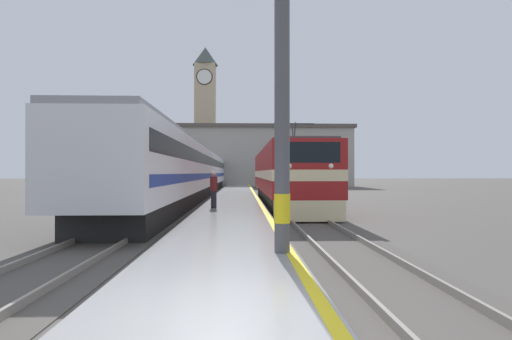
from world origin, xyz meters
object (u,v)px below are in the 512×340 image
object	(u,v)px
locomotive_train	(284,176)
passenger_train	(200,171)
person_on_platform	(214,189)
clock_tower	(205,112)
catenary_mast	(284,71)

from	to	relation	value
locomotive_train	passenger_train	world-z (taller)	locomotive_train
person_on_platform	clock_tower	size ratio (longest dim) A/B	0.07
catenary_mast	passenger_train	bearing A→B (deg)	99.22
passenger_train	locomotive_train	bearing A→B (deg)	-63.10
locomotive_train	passenger_train	xyz separation A→B (m)	(-6.49, 12.79, 0.31)
locomotive_train	person_on_platform	xyz separation A→B (m)	(-3.89, -6.14, -0.57)
passenger_train	person_on_platform	distance (m)	19.12
person_on_platform	clock_tower	xyz separation A→B (m)	(-4.75, 48.00, 10.93)
locomotive_train	catenary_mast	size ratio (longest dim) A/B	2.51
catenary_mast	person_on_platform	distance (m)	10.92
catenary_mast	clock_tower	distance (m)	59.28
locomotive_train	person_on_platform	bearing A→B (deg)	-122.38
catenary_mast	locomotive_train	bearing A→B (deg)	83.97
catenary_mast	person_on_platform	size ratio (longest dim) A/B	4.60
passenger_train	catenary_mast	xyz separation A→B (m)	(4.75, -29.25, 1.96)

